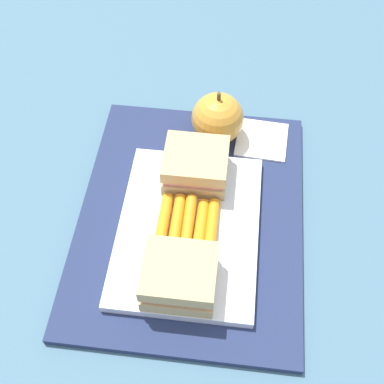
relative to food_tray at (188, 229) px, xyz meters
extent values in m
plane|color=#42667A|center=(0.03, 0.00, -0.02)|extent=(2.40, 2.40, 0.00)
cube|color=navy|center=(0.03, 0.00, -0.01)|extent=(0.36, 0.28, 0.01)
cube|color=white|center=(0.00, 0.00, 0.00)|extent=(0.23, 0.17, 0.01)
cube|color=tan|center=(-0.08, 0.00, 0.01)|extent=(0.07, 0.08, 0.02)
cube|color=pink|center=(-0.08, 0.00, 0.03)|extent=(0.07, 0.07, 0.01)
cube|color=tan|center=(-0.08, 0.00, 0.04)|extent=(0.07, 0.08, 0.02)
cube|color=tan|center=(0.08, 0.00, 0.01)|extent=(0.07, 0.08, 0.02)
cube|color=pink|center=(0.08, 0.00, 0.03)|extent=(0.07, 0.07, 0.01)
cube|color=tan|center=(0.08, 0.00, 0.04)|extent=(0.07, 0.08, 0.02)
cylinder|color=orange|center=(0.00, -0.03, 0.01)|extent=(0.08, 0.01, 0.02)
cylinder|color=orange|center=(0.00, -0.02, 0.01)|extent=(0.08, 0.01, 0.02)
cylinder|color=orange|center=(0.00, 0.00, 0.01)|extent=(0.08, 0.01, 0.02)
cylinder|color=orange|center=(0.00, 0.01, 0.01)|extent=(0.08, 0.01, 0.02)
cylinder|color=orange|center=(0.00, 0.03, 0.01)|extent=(0.08, 0.01, 0.02)
sphere|color=gold|center=(0.16, -0.02, 0.03)|extent=(0.07, 0.07, 0.07)
cylinder|color=brown|center=(0.16, -0.02, 0.07)|extent=(0.01, 0.00, 0.01)
cube|color=white|center=(0.16, -0.08, 0.00)|extent=(0.07, 0.07, 0.00)
camera|label=1|loc=(-0.32, -0.04, 0.54)|focal=47.78mm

